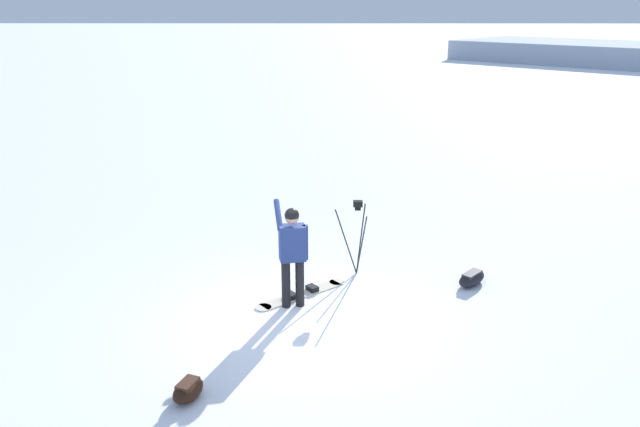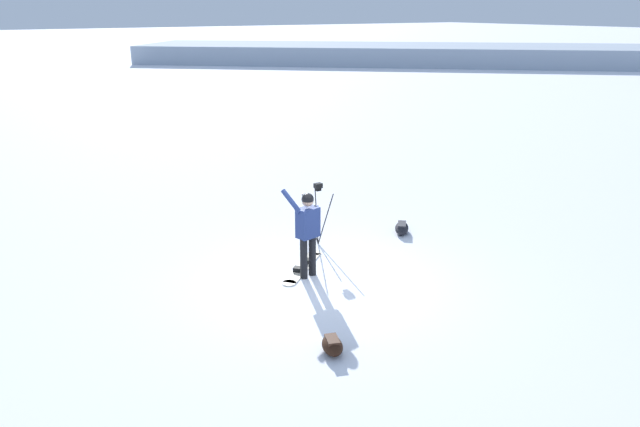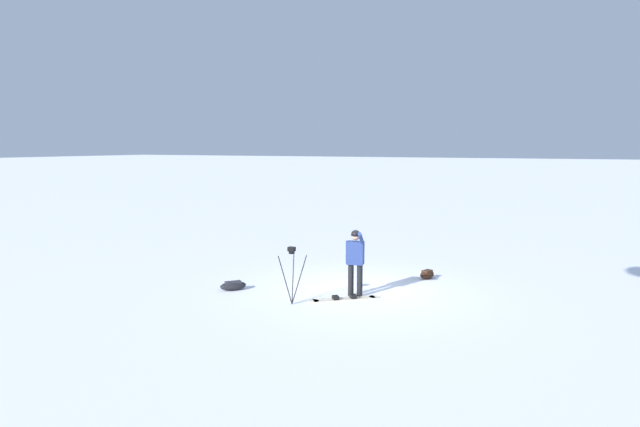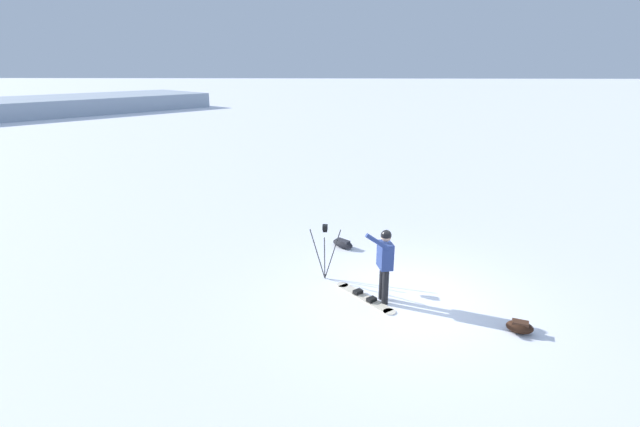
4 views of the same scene
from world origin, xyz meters
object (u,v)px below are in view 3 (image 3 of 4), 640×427
snowboard (344,298)px  gear_bag_large (233,286)px  gear_bag_small (427,274)px  snowboarder (355,256)px  camera_tripod (292,263)px

snowboard → gear_bag_large: size_ratio=2.04×
gear_bag_large → gear_bag_small: gear_bag_small is taller
snowboarder → snowboard: (0.38, -0.12, -0.97)m
gear_bag_small → camera_tripod: bearing=-29.9°
snowboard → gear_bag_small: size_ratio=2.53×
snowboard → gear_bag_large: 2.93m
snowboarder → gear_bag_large: bearing=-74.4°
camera_tripod → gear_bag_small: (-3.78, 2.18, -0.84)m
snowboarder → gear_bag_small: size_ratio=2.92×
gear_bag_small → snowboard: bearing=-23.4°
snowboarder → snowboard: bearing=-17.0°
snowboard → camera_tripod: bearing=-46.0°
snowboarder → gear_bag_small: bearing=155.7°
gear_bag_large → gear_bag_small: size_ratio=1.24×
gear_bag_large → gear_bag_small: bearing=128.9°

